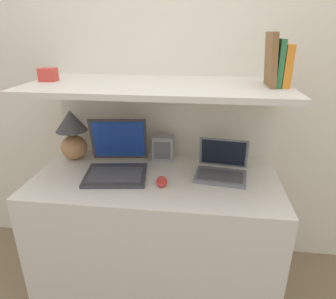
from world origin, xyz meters
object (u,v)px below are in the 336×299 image
book_orange (285,66)px  shelf_gadget (48,75)px  laptop_small (221,169)px  laptop_large (117,162)px  computer_mouse (162,181)px  book_green (278,63)px  table_lamp (72,133)px  book_brown (271,60)px  router_box (163,148)px

book_orange → shelf_gadget: 1.20m
laptop_small → shelf_gadget: bearing=179.0°
laptop_large → book_orange: (0.84, 0.05, 0.53)m
laptop_large → shelf_gadget: (-0.36, 0.05, 0.47)m
computer_mouse → book_green: size_ratio=0.52×
book_green → laptop_small: bearing=-175.9°
table_lamp → book_orange: 1.23m
computer_mouse → shelf_gadget: shelf_gadget is taller
laptop_large → book_brown: 0.95m
book_brown → book_orange: bearing=0.0°
laptop_large → router_box: 0.31m
table_lamp → computer_mouse: bearing=-24.3°
book_green → shelf_gadget: book_green is taller
book_green → book_brown: size_ratio=0.87×
computer_mouse → book_green: bearing=16.2°
laptop_large → book_orange: book_orange is taller
computer_mouse → router_box: (-0.04, 0.31, 0.06)m
laptop_large → shelf_gadget: 0.59m
computer_mouse → table_lamp: bearing=155.7°
book_green → book_brown: (-0.03, 0.00, 0.01)m
table_lamp → book_green: book_green is taller
book_orange → book_brown: (-0.07, 0.00, 0.03)m
laptop_small → book_orange: size_ratio=1.52×
laptop_large → book_green: 0.97m
book_orange → router_box: bearing=165.5°
laptop_small → shelf_gadget: 1.05m
router_box → book_orange: bearing=-14.5°
laptop_small → laptop_large: bearing=-177.0°
laptop_small → book_orange: 0.61m
laptop_small → book_brown: (0.19, 0.02, 0.57)m
book_orange → book_green: 0.04m
table_lamp → laptop_small: (0.89, -0.12, -0.13)m
book_green → shelf_gadget: size_ratio=2.59×
table_lamp → book_green: (1.12, -0.11, 0.43)m
table_lamp → shelf_gadget: 0.38m
table_lamp → router_box: 0.55m
table_lamp → router_box: bearing=5.3°
book_green → table_lamp: bearing=174.5°
router_box → laptop_large: bearing=-138.6°
computer_mouse → book_green: book_green is taller
table_lamp → shelf_gadget: shelf_gadget is taller
book_orange → book_brown: 0.07m
laptop_small → computer_mouse: size_ratio=2.63×
laptop_large → shelf_gadget: shelf_gadget is taller
laptop_small → book_green: 0.60m
laptop_large → book_green: size_ratio=1.82×
router_box → book_green: (0.57, -0.16, 0.52)m
laptop_large → book_green: (0.80, 0.05, 0.54)m
book_brown → laptop_small: bearing=-175.2°
table_lamp → computer_mouse: (0.58, -0.26, -0.15)m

